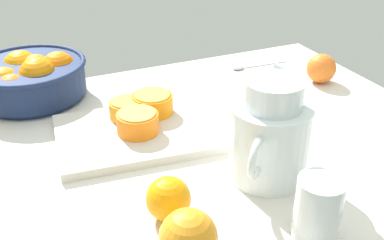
% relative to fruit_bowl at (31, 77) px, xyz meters
% --- Properties ---
extents(ground_plane, '(1.15, 0.81, 0.03)m').
position_rel_fruit_bowl_xyz_m(ground_plane, '(0.24, -0.34, -0.07)').
color(ground_plane, silver).
extents(fruit_bowl, '(0.27, 0.27, 0.11)m').
position_rel_fruit_bowl_xyz_m(fruit_bowl, '(0.00, 0.00, 0.00)').
color(fruit_bowl, navy).
rests_on(fruit_bowl, ground_plane).
extents(juice_pitcher, '(0.16, 0.15, 0.19)m').
position_rel_fruit_bowl_xyz_m(juice_pitcher, '(0.34, -0.50, 0.02)').
color(juice_pitcher, white).
rests_on(juice_pitcher, ground_plane).
extents(juice_glass, '(0.07, 0.07, 0.10)m').
position_rel_fruit_bowl_xyz_m(juice_glass, '(0.32, -0.66, -0.01)').
color(juice_glass, white).
rests_on(juice_glass, ground_plane).
extents(cutting_board, '(0.38, 0.27, 0.02)m').
position_rel_fruit_bowl_xyz_m(cutting_board, '(0.19, -0.28, -0.04)').
color(cutting_board, beige).
rests_on(cutting_board, ground_plane).
extents(orange_half_0, '(0.09, 0.09, 0.04)m').
position_rel_fruit_bowl_xyz_m(orange_half_0, '(0.22, -0.22, -0.01)').
color(orange_half_0, orange).
rests_on(orange_half_0, cutting_board).
extents(orange_half_1, '(0.08, 0.08, 0.04)m').
position_rel_fruit_bowl_xyz_m(orange_half_1, '(0.17, -0.29, -0.01)').
color(orange_half_1, orange).
rests_on(orange_half_1, cutting_board).
extents(orange_half_2, '(0.07, 0.07, 0.04)m').
position_rel_fruit_bowl_xyz_m(orange_half_2, '(0.17, -0.22, -0.01)').
color(orange_half_2, orange).
rests_on(orange_half_2, cutting_board).
extents(loose_orange_0, '(0.07, 0.07, 0.07)m').
position_rel_fruit_bowl_xyz_m(loose_orange_0, '(0.69, -0.20, -0.02)').
color(loose_orange_0, orange).
rests_on(loose_orange_0, ground_plane).
extents(loose_orange_1, '(0.08, 0.08, 0.08)m').
position_rel_fruit_bowl_xyz_m(loose_orange_1, '(0.13, -0.63, -0.01)').
color(loose_orange_1, orange).
rests_on(loose_orange_1, ground_plane).
extents(loose_orange_3, '(0.07, 0.07, 0.07)m').
position_rel_fruit_bowl_xyz_m(loose_orange_3, '(0.14, -0.53, -0.02)').
color(loose_orange_3, orange).
rests_on(loose_orange_3, ground_plane).
extents(spoon, '(0.17, 0.02, 0.01)m').
position_rel_fruit_bowl_xyz_m(spoon, '(0.57, -0.04, -0.05)').
color(spoon, silver).
rests_on(spoon, ground_plane).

